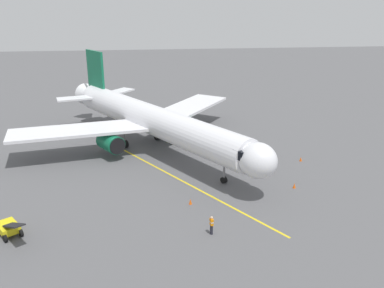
{
  "coord_description": "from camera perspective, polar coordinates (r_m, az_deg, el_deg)",
  "views": [
    {
      "loc": [
        -0.7,
        52.42,
        19.25
      ],
      "look_at": [
        -6.05,
        7.17,
        3.0
      ],
      "focal_mm": 38.85,
      "sensor_mm": 36.0,
      "label": 1
    }
  ],
  "objects": [
    {
      "name": "belt_loader_near_nose",
      "position": [
        39.17,
        -23.83,
        -10.46
      ],
      "size": [
        3.6,
        4.44,
        2.32
      ],
      "color": "yellow",
      "rests_on": "ground"
    },
    {
      "name": "ground_plane",
      "position": [
        55.85,
        -7.04,
        -0.69
      ],
      "size": [
        220.0,
        220.0,
        0.0
      ],
      "primitive_type": "plane",
      "color": "#565659"
    },
    {
      "name": "airplane",
      "position": [
        54.42,
        -5.53,
        3.26
      ],
      "size": [
        30.41,
        35.8,
        11.5
      ],
      "color": "white",
      "rests_on": "ground"
    },
    {
      "name": "ground_crew_wing_walker",
      "position": [
        65.41,
        -3.65,
        3.28
      ],
      "size": [
        0.31,
        0.44,
        1.71
      ],
      "color": "#23232D",
      "rests_on": "ground"
    },
    {
      "name": "safety_cone_nose_right",
      "position": [
        53.06,
        14.7,
        -2.0
      ],
      "size": [
        0.32,
        0.32,
        0.55
      ],
      "primitive_type": "cone",
      "color": "#F2590F",
      "rests_on": "ground"
    },
    {
      "name": "apron_lead_in_line",
      "position": [
        49.87,
        -5.02,
        -3.15
      ],
      "size": [
        21.68,
        33.87,
        0.01
      ],
      "primitive_type": "cube",
      "rotation": [
        0.0,
        0.0,
        0.57
      ],
      "color": "yellow",
      "rests_on": "ground"
    },
    {
      "name": "safety_cone_nose_left",
      "position": [
        41.04,
        -0.22,
        -7.91
      ],
      "size": [
        0.32,
        0.32,
        0.55
      ],
      "primitive_type": "cone",
      "color": "#F2590F",
      "rests_on": "ground"
    },
    {
      "name": "safety_cone_wing_port",
      "position": [
        45.62,
        13.87,
        -5.57
      ],
      "size": [
        0.32,
        0.32,
        0.55
      ],
      "primitive_type": "cone",
      "color": "#F2590F",
      "rests_on": "ground"
    },
    {
      "name": "ground_crew_marshaller",
      "position": [
        36.03,
        2.7,
        -11.04
      ],
      "size": [
        0.33,
        0.44,
        1.71
      ],
      "color": "#23232D",
      "rests_on": "ground"
    }
  ]
}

